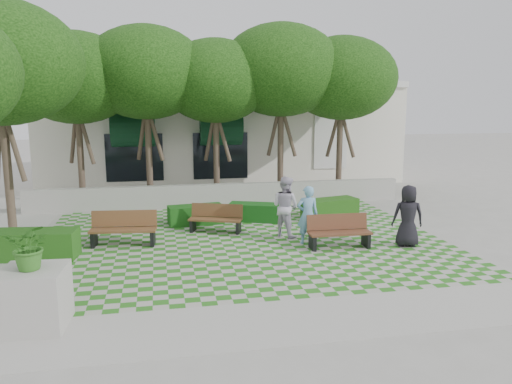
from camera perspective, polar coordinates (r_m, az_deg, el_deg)
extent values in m
plane|color=gray|center=(14.25, -0.80, -6.69)|extent=(90.00, 90.00, 0.00)
plane|color=#2B721E|center=(15.20, -1.49, -5.58)|extent=(12.00, 12.00, 0.00)
cube|color=#9E9B93|center=(9.96, 4.28, -14.45)|extent=(16.00, 2.00, 0.01)
cube|color=#9E9B93|center=(20.11, -4.02, -0.34)|extent=(15.00, 0.36, 0.90)
cube|color=#522D1C|center=(14.55, 9.55, -4.63)|extent=(1.82, 0.59, 0.06)
cube|color=#522D1C|center=(14.72, 9.24, -3.35)|extent=(1.81, 0.17, 0.45)
cube|color=black|center=(14.36, 6.48, -5.70)|extent=(0.11, 0.51, 0.44)
cube|color=black|center=(14.89, 12.46, -5.30)|extent=(0.11, 0.51, 0.44)
cube|color=#55361D|center=(16.11, -4.66, -3.15)|extent=(1.77, 1.08, 0.06)
cube|color=#55361D|center=(16.28, -4.47, -2.08)|extent=(1.63, 0.70, 0.43)
cube|color=black|center=(16.35, -7.22, -3.77)|extent=(0.25, 0.47, 0.41)
cube|color=black|center=(16.00, -2.02, -4.01)|extent=(0.25, 0.47, 0.41)
cube|color=brown|center=(15.09, -14.94, -4.21)|extent=(1.95, 0.78, 0.06)
cube|color=brown|center=(15.28, -14.81, -2.91)|extent=(1.90, 0.34, 0.48)
cube|color=black|center=(15.32, -18.02, -5.09)|extent=(0.16, 0.54, 0.46)
cube|color=black|center=(15.03, -11.71, -5.09)|extent=(0.16, 0.54, 0.46)
cube|color=#1C4813|center=(18.22, 8.45, -1.87)|extent=(2.14, 1.24, 0.70)
cube|color=#124514|center=(17.60, -0.17, -2.32)|extent=(1.92, 1.31, 0.62)
cube|color=#134612|center=(17.28, -6.90, -2.60)|extent=(1.93, 0.97, 0.65)
cube|color=#1B4A13|center=(14.71, -23.92, -5.51)|extent=(2.28, 1.13, 0.77)
cube|color=#9E9B93|center=(10.33, -23.99, -11.05)|extent=(1.21, 1.21, 1.13)
imported|color=#347424|center=(10.02, -24.41, -5.65)|extent=(0.84, 0.75, 0.88)
imported|color=#70A5CC|center=(14.77, 5.91, -2.63)|extent=(0.68, 0.49, 1.75)
imported|color=black|center=(15.10, 16.97, -2.63)|extent=(1.00, 0.78, 1.81)
imported|color=silver|center=(15.52, 3.38, -1.67)|extent=(1.14, 1.17, 1.90)
cylinder|color=#47382B|center=(21.35, -19.39, 3.44)|extent=(0.26, 0.26, 3.64)
ellipsoid|color=#1E4C11|center=(21.24, -19.93, 12.17)|extent=(4.80, 4.80, 3.60)
cylinder|color=#47382B|center=(21.13, -12.13, 3.96)|extent=(0.26, 0.26, 3.81)
ellipsoid|color=#1E4C11|center=(21.03, -12.49, 13.20)|extent=(5.00, 5.00, 3.75)
cylinder|color=#47382B|center=(21.28, -4.54, 3.90)|extent=(0.26, 0.26, 3.58)
ellipsoid|color=#1E4C11|center=(21.16, -4.67, 12.54)|extent=(4.60, 4.60, 3.45)
cylinder|color=#47382B|center=(21.76, 2.81, 4.51)|extent=(0.26, 0.26, 3.92)
ellipsoid|color=#1E4C11|center=(21.69, 2.90, 13.74)|extent=(5.20, 5.20, 3.90)
cylinder|color=#47382B|center=(22.58, 9.49, 4.30)|extent=(0.26, 0.26, 3.70)
ellipsoid|color=#1E4C11|center=(22.48, 9.75, 12.70)|extent=(4.80, 4.80, 3.60)
cylinder|color=#47382B|center=(17.17, -26.47, 1.66)|extent=(0.26, 0.26, 3.81)
cube|color=silver|center=(27.87, -4.12, 6.89)|extent=(18.00, 8.00, 5.00)
cube|color=white|center=(23.87, -2.97, 12.33)|extent=(18.00, 0.30, 0.30)
cube|color=black|center=(25.13, 8.51, 5.74)|extent=(1.40, 0.10, 2.40)
cylinder|color=#0F391F|center=(23.63, -13.86, 7.21)|extent=(3.00, 1.80, 1.80)
cube|color=black|center=(23.74, -13.72, 3.84)|extent=(2.60, 0.08, 2.20)
cylinder|color=#0F391F|center=(23.80, -4.12, 7.51)|extent=(3.00, 1.80, 1.80)
cube|color=black|center=(23.91, -4.07, 4.15)|extent=(2.60, 0.08, 2.20)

